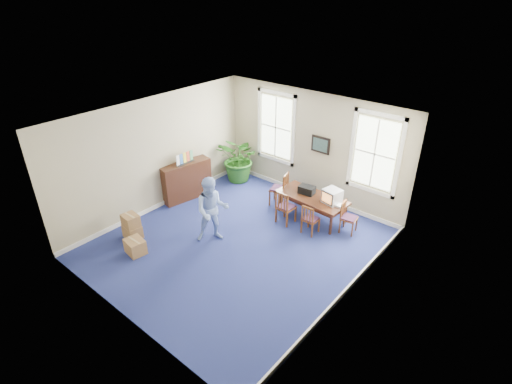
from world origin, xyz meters
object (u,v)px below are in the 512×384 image
Objects in this scene: man at (212,210)px; credenza at (186,180)px; crt_tv at (332,196)px; cardboard_boxes at (139,227)px; chair_near_left at (286,207)px; potted_plant at (240,159)px; conference_table at (312,207)px.

man reaches higher than credenza.
crt_tv is 0.38× the size of cardboard_boxes.
chair_near_left is at bearing 14.60° from man.
conference_table is at bearing -8.14° from potted_plant.
credenza is 1.95m from potted_plant.
crt_tv is 5.05m from cardboard_boxes.
cardboard_boxes is (-1.48, -1.18, -0.52)m from man.
conference_table is at bearing -164.01° from crt_tv.
credenza is at bearing -148.18° from crt_tv.
cardboard_boxes is at bearing -123.76° from conference_table.
conference_table is 3.79m from credenza.
credenza is at bearing -153.78° from conference_table.
credenza is 0.99× the size of potted_plant.
man is (-0.93, -1.83, 0.38)m from chair_near_left.
potted_plant is 4.13m from cardboard_boxes.
man reaches higher than crt_tv.
conference_table is 0.78m from chair_near_left.
cardboard_boxes is (0.68, -2.22, -0.25)m from credenza.
man is at bearing 65.18° from chair_near_left.
cardboard_boxes is at bearing -120.66° from crt_tv.
chair_near_left reaches higher than conference_table.
man is 3.38m from potted_plant.
crt_tv is 0.30× the size of potted_plant.
crt_tv is at bearing 4.76° from man.
conference_table is at bearing -118.78° from chair_near_left.
credenza is 1.25× the size of cardboard_boxes.
man is at bearing -59.99° from potted_plant.
cardboard_boxes is (-2.41, -3.02, -0.14)m from chair_near_left.
chair_near_left is (-0.97, -0.70, -0.36)m from crt_tv.
potted_plant is at bearing 86.63° from credenza.
man is 1.42× the size of cardboard_boxes.
man is 1.14× the size of credenza.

